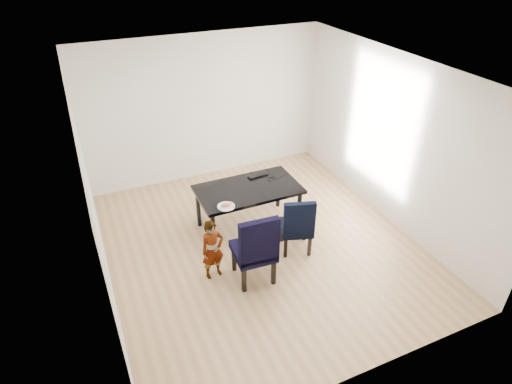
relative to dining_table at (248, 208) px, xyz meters
name	(u,v)px	position (x,y,z in m)	size (l,w,h in m)	color
floor	(261,245)	(0.00, -0.50, -0.38)	(4.50, 5.00, 0.01)	tan
ceiling	(263,71)	(0.00, -0.50, 2.33)	(4.50, 5.00, 0.01)	white
wall_back	(205,108)	(0.00, 2.00, 0.98)	(4.50, 0.01, 2.70)	silver
wall_front	(373,287)	(0.00, -3.00, 0.98)	(4.50, 0.01, 2.70)	silver
wall_left	(92,205)	(-2.25, -0.50, 0.98)	(0.01, 5.00, 2.70)	white
wall_right	(392,140)	(2.25, -0.50, 0.98)	(0.01, 5.00, 2.70)	silver
dining_table	(248,208)	(0.00, 0.00, 0.00)	(1.60, 0.90, 0.75)	black
chair_left	(253,245)	(-0.40, -1.10, 0.18)	(0.53, 0.56, 1.11)	black
chair_right	(296,223)	(0.44, -0.78, 0.10)	(0.45, 0.47, 0.95)	black
child	(213,250)	(-0.89, -0.84, 0.08)	(0.33, 0.22, 0.91)	#FFA115
plate	(226,206)	(-0.50, -0.35, 0.38)	(0.26, 0.26, 0.01)	white
sandwich	(226,204)	(-0.49, -0.36, 0.42)	(0.17, 0.08, 0.07)	#C07B44
laptop	(256,173)	(0.29, 0.35, 0.39)	(0.35, 0.22, 0.03)	black
cable_tangle	(273,179)	(0.46, 0.09, 0.38)	(0.15, 0.15, 0.01)	black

